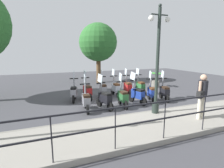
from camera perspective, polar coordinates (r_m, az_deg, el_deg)
ground_plane at (r=9.02m, az=3.44°, el=-5.63°), size 28.00×28.00×0.00m
promenade_walkway at (r=6.45m, az=15.76°, el=-12.04°), size 2.20×20.00×0.15m
fence_railing at (r=5.44m, az=22.97°, el=-7.49°), size 0.04×16.03×1.07m
lamp_post_near at (r=6.77m, az=14.54°, el=5.20°), size 0.26×0.90×4.01m
pedestrian_with_bag at (r=6.86m, az=27.34°, el=-2.67°), size 0.43×0.62×1.59m
tree_distant at (r=14.32m, az=-4.54°, el=13.34°), size 3.02×3.02×4.75m
potted_palm at (r=12.86m, az=14.04°, el=0.98°), size 1.06×0.66×1.05m
scooter_near_0 at (r=9.40m, az=16.71°, el=-2.35°), size 1.20×0.54×1.54m
scooter_near_1 at (r=9.02m, az=12.83°, el=-2.71°), size 1.20×0.54×1.54m
scooter_near_2 at (r=8.55m, az=8.27°, el=-3.28°), size 1.21×0.53×1.54m
scooter_near_3 at (r=8.00m, az=3.53°, el=-4.15°), size 1.23×0.44×1.54m
scooter_near_4 at (r=7.72m, az=-2.43°, el=-4.69°), size 1.20×0.54×1.54m
scooter_near_5 at (r=7.49m, az=-8.44°, el=-5.26°), size 1.23×0.44×1.54m
scooter_far_0 at (r=10.51m, az=9.15°, el=-0.72°), size 1.23×0.44×1.54m
scooter_far_1 at (r=10.19m, az=5.11°, el=-0.97°), size 1.23×0.44×1.54m
scooter_far_2 at (r=9.88m, az=1.19°, el=-1.30°), size 1.23×0.44×1.54m
scooter_far_3 at (r=9.60m, az=-2.95°, el=-1.66°), size 1.23×0.45×1.54m
scooter_far_4 at (r=9.32m, az=-8.06°, el=-2.12°), size 1.23×0.44×1.54m
scooter_far_5 at (r=9.12m, az=-12.32°, el=-2.54°), size 1.21×0.52×1.54m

